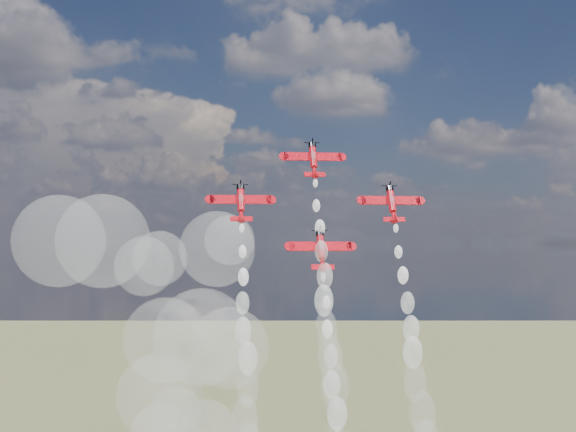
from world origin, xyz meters
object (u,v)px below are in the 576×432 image
(plane_right, at_px, (392,203))
(plane_slot, at_px, (321,249))
(plane_left, at_px, (241,202))
(plane_lead, at_px, (313,159))

(plane_right, relative_size, plane_slot, 1.00)
(plane_left, distance_m, plane_slot, 19.11)
(plane_right, distance_m, plane_slot, 19.11)
(plane_left, relative_size, plane_slot, 1.00)
(plane_right, xyz_separation_m, plane_slot, (-15.66, -5.37, -9.55))
(plane_right, bearing_deg, plane_lead, 161.08)
(plane_lead, relative_size, plane_left, 1.00)
(plane_lead, relative_size, plane_slot, 1.00)
(plane_lead, relative_size, plane_right, 1.00)
(plane_lead, bearing_deg, plane_right, -18.92)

